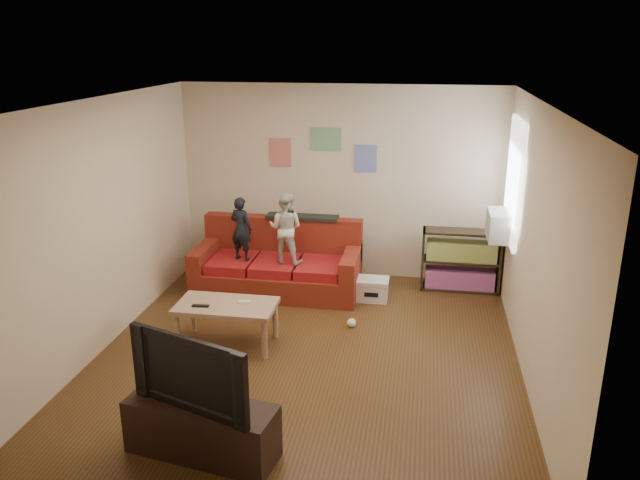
% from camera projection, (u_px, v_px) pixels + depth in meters
% --- Properties ---
extents(room_shell, '(4.52, 5.02, 2.72)m').
position_uv_depth(room_shell, '(307.00, 236.00, 6.38)').
color(room_shell, '#533519').
rests_on(room_shell, ground).
extents(sofa, '(2.20, 1.01, 0.97)m').
position_uv_depth(sofa, '(279.00, 266.00, 8.46)').
color(sofa, maroon).
rests_on(sofa, ground).
extents(child_a, '(0.36, 0.29, 0.86)m').
position_uv_depth(child_a, '(241.00, 229.00, 8.19)').
color(child_a, black).
rests_on(child_a, sofa).
extents(child_b, '(0.50, 0.41, 0.94)m').
position_uv_depth(child_b, '(286.00, 228.00, 8.08)').
color(child_b, beige).
rests_on(child_b, sofa).
extents(coffee_table, '(1.09, 0.60, 0.49)m').
position_uv_depth(coffee_table, '(226.00, 310.00, 6.88)').
color(coffee_table, tan).
rests_on(coffee_table, ground).
extents(remote, '(0.19, 0.06, 0.02)m').
position_uv_depth(remote, '(201.00, 306.00, 6.79)').
color(remote, black).
rests_on(remote, coffee_table).
extents(game_controller, '(0.14, 0.05, 0.03)m').
position_uv_depth(game_controller, '(245.00, 302.00, 6.87)').
color(game_controller, white).
rests_on(game_controller, coffee_table).
extents(bookshelf, '(1.05, 0.31, 0.84)m').
position_uv_depth(bookshelf, '(460.00, 263.00, 8.43)').
color(bookshelf, black).
rests_on(bookshelf, ground).
extents(window, '(0.04, 1.08, 1.48)m').
position_uv_depth(window, '(514.00, 181.00, 7.48)').
color(window, white).
rests_on(window, room_shell).
extents(ac_unit, '(0.28, 0.55, 0.35)m').
position_uv_depth(ac_unit, '(499.00, 225.00, 7.67)').
color(ac_unit, '#B7B2A3').
rests_on(ac_unit, window).
extents(artwork_left, '(0.30, 0.01, 0.40)m').
position_uv_depth(artwork_left, '(280.00, 153.00, 8.72)').
color(artwork_left, '#D87266').
rests_on(artwork_left, room_shell).
extents(artwork_center, '(0.42, 0.01, 0.32)m').
position_uv_depth(artwork_center, '(326.00, 139.00, 8.55)').
color(artwork_center, '#72B27F').
rests_on(artwork_center, room_shell).
extents(artwork_right, '(0.30, 0.01, 0.38)m').
position_uv_depth(artwork_right, '(366.00, 159.00, 8.54)').
color(artwork_right, '#727FCC').
rests_on(artwork_right, room_shell).
extents(file_box, '(0.42, 0.32, 0.29)m').
position_uv_depth(file_box, '(372.00, 289.00, 8.16)').
color(file_box, white).
rests_on(file_box, ground).
extents(tv_stand, '(1.31, 0.62, 0.47)m').
position_uv_depth(tv_stand, '(202.00, 429.00, 5.10)').
color(tv_stand, black).
rests_on(tv_stand, ground).
extents(television, '(1.10, 0.51, 0.64)m').
position_uv_depth(television, '(198.00, 369.00, 4.93)').
color(television, black).
rests_on(television, tv_stand).
extents(tissue, '(0.13, 0.13, 0.11)m').
position_uv_depth(tissue, '(352.00, 323.00, 7.41)').
color(tissue, white).
rests_on(tissue, ground).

